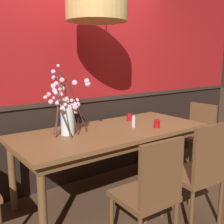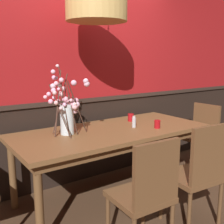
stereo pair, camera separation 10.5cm
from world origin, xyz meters
TOP-DOWN VIEW (x-y plane):
  - ground_plane at (0.00, 0.00)m, footprint 24.00×24.00m
  - back_wall at (0.00, 0.64)m, footprint 5.95×0.14m
  - dining_table at (0.00, 0.00)m, footprint 2.11×0.93m
  - chair_far_side_right at (0.32, 0.86)m, footprint 0.46×0.41m
  - chair_far_side_left at (-0.36, 0.88)m, footprint 0.46×0.43m
  - chair_head_east_end at (1.52, 0.00)m, footprint 0.45×0.45m
  - chair_near_side_left at (-0.32, -0.91)m, footprint 0.45×0.44m
  - chair_near_side_right at (0.30, -0.90)m, footprint 0.48×0.46m
  - vase_with_blossoms at (-0.48, 0.11)m, footprint 0.40×0.42m
  - candle_holder_nearer_center at (0.42, 0.20)m, footprint 0.08×0.08m
  - candle_holder_nearer_edge at (0.44, -0.24)m, footprint 0.07×0.07m
  - condiment_bottle at (0.25, -0.06)m, footprint 0.04×0.04m
  - pendant_lamp at (-0.13, 0.08)m, footprint 0.61×0.61m

SIDE VIEW (x-z plane):
  - ground_plane at x=0.00m, z-range 0.00..0.00m
  - chair_head_east_end at x=1.52m, z-range 0.06..0.95m
  - chair_near_side_left at x=-0.32m, z-range 0.05..1.00m
  - chair_far_side_right at x=0.32m, z-range 0.06..1.02m
  - chair_far_side_left at x=-0.36m, z-range 0.05..1.03m
  - chair_near_side_right at x=0.30m, z-range 0.05..1.03m
  - dining_table at x=0.00m, z-range 0.31..1.08m
  - candle_holder_nearer_edge at x=0.44m, z-range 0.77..0.86m
  - candle_holder_nearer_center at x=0.42m, z-range 0.77..0.86m
  - condiment_bottle at x=0.25m, z-range 0.77..0.90m
  - vase_with_blossoms at x=-0.48m, z-range 0.66..1.35m
  - back_wall at x=0.00m, z-range -0.01..2.77m
  - pendant_lamp at x=-0.13m, z-range 1.55..2.45m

